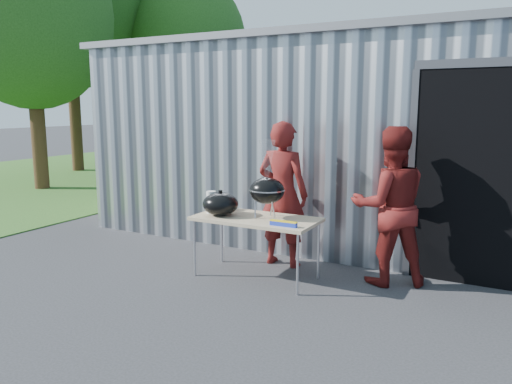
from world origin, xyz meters
The scene contains 13 objects.
ground centered at (0.00, 0.00, 0.00)m, with size 80.00×80.00×0.00m, color #2B2B2E.
building centered at (0.92, 4.59, 1.54)m, with size 8.20×6.20×3.10m.
grass_patch centered at (-9.00, 6.00, 0.01)m, with size 10.00×12.00×0.02m, color #2D591E.
tree_left centered at (-7.50, 4.00, 4.23)m, with size 3.92×3.92×6.50m.
tree_far centered at (-6.50, 9.00, 4.05)m, with size 3.76×3.76×6.22m.
folding_table centered at (0.45, 0.72, 0.71)m, with size 1.50×0.75×0.75m.
kettle_grill centered at (0.58, 0.75, 1.17)m, with size 0.43×0.43×0.93m.
grill_lid centered at (0.01, 0.62, 0.89)m, with size 0.44×0.44×0.32m.
paper_towels centered at (-0.16, 0.67, 0.89)m, with size 0.12×0.12×0.28m, color white.
white_tub centered at (-0.10, 0.94, 0.80)m, with size 0.20×0.15×0.10m, color white.
foil_box centered at (0.93, 0.47, 0.78)m, with size 0.32×0.06×0.06m.
person_cook centered at (0.52, 1.33, 0.95)m, with size 0.69×0.45×1.89m, color maroon.
person_bystander centered at (1.91, 1.29, 0.93)m, with size 0.90×0.70×1.85m, color maroon.
Camera 1 is at (3.23, -4.46, 2.08)m, focal length 35.00 mm.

